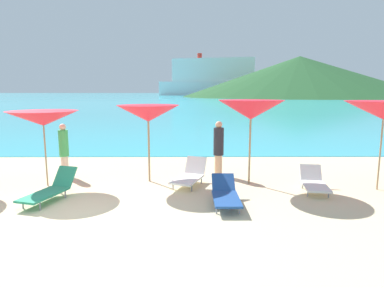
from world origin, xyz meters
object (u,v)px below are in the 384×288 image
umbrella_6 (384,110)px  lounge_chair_2 (314,182)px  lounge_chair_0 (50,189)px  cruise_ship (213,79)px  umbrella_5 (251,110)px  umbrella_4 (148,114)px  beachgoer_1 (64,148)px  lounge_chair_4 (225,194)px  lounge_chair_9 (190,175)px  umbrella_3 (43,118)px  beachgoer_3 (219,147)px

umbrella_6 → lounge_chair_2: umbrella_6 is taller
lounge_chair_0 → cruise_ship: bearing=101.2°
umbrella_5 → lounge_chair_2: bearing=-25.4°
umbrella_4 → beachgoer_1: bearing=166.7°
lounge_chair_4 → beachgoer_1: size_ratio=0.96×
lounge_chair_2 → lounge_chair_9: lounge_chair_9 is taller
umbrella_3 → umbrella_6: bearing=-2.7°
lounge_chair_4 → umbrella_6: bearing=15.8°
umbrella_6 → cruise_ship: 194.40m
lounge_chair_2 → lounge_chair_4: 2.68m
lounge_chair_0 → beachgoer_3: size_ratio=1.00×
umbrella_3 → beachgoer_1: 1.50m
lounge_chair_9 → beachgoer_1: bearing=-174.6°
umbrella_3 → umbrella_5: umbrella_5 is taller
umbrella_5 → umbrella_6: bearing=-10.2°
umbrella_6 → lounge_chair_4: (-4.25, -1.18, -1.88)m
umbrella_3 → lounge_chair_2: 7.54m
umbrella_5 → umbrella_6: size_ratio=1.00×
beachgoer_3 → lounge_chair_2: bearing=-171.6°
umbrella_6 → lounge_chair_4: size_ratio=1.50×
lounge_chair_4 → lounge_chair_9: size_ratio=0.99×
lounge_chair_0 → lounge_chair_9: lounge_chair_9 is taller
umbrella_3 → lounge_chair_0: bearing=-63.9°
umbrella_4 → umbrella_6: size_ratio=0.94×
umbrella_6 → beachgoer_3: bearing=159.8°
umbrella_5 → lounge_chair_9: umbrella_5 is taller
umbrella_6 → lounge_chair_9: (-5.09, 0.48, -1.86)m
lounge_chair_4 → cruise_ship: 195.90m
lounge_chair_4 → beachgoer_1: (-4.77, 2.70, 0.62)m
umbrella_4 → cruise_ship: cruise_ship is taller
umbrella_6 → lounge_chair_2: bearing=-175.1°
umbrella_6 → beachgoer_3: umbrella_6 is taller
lounge_chair_4 → beachgoer_3: size_ratio=0.92×
cruise_ship → lounge_chair_2: bearing=-80.3°
umbrella_6 → lounge_chair_2: (-1.78, -0.15, -1.89)m
umbrella_6 → cruise_ship: size_ratio=0.04×
umbrella_6 → lounge_chair_2: 2.60m
umbrella_3 → lounge_chair_4: bearing=-18.3°
lounge_chair_4 → lounge_chair_9: bearing=116.9°
lounge_chair_9 → beachgoer_1: (-3.93, 1.03, 0.60)m
umbrella_3 → umbrella_5: (5.74, 0.18, 0.22)m
umbrella_3 → lounge_chair_9: size_ratio=1.32×
lounge_chair_0 → umbrella_4: bearing=54.4°
umbrella_6 → beachgoer_3: 4.63m
cruise_ship → umbrella_5: bearing=-80.8°
lounge_chair_0 → beachgoer_1: beachgoer_1 is taller
beachgoer_1 → lounge_chair_2: bearing=-139.8°
umbrella_3 → umbrella_4: bearing=8.9°
umbrella_3 → umbrella_5: bearing=1.8°
umbrella_3 → lounge_chair_2: umbrella_3 is taller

